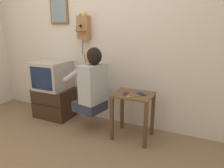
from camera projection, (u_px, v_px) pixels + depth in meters
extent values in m
plane|color=#846647|center=(73.00, 155.00, 2.25)|extent=(14.00, 14.00, 0.00)
cube|color=beige|center=(111.00, 36.00, 2.80)|extent=(6.80, 0.05, 2.55)
cube|color=brown|center=(133.00, 95.00, 2.47)|extent=(0.48, 0.39, 0.02)
cube|color=#523822|center=(112.00, 119.00, 2.49)|extent=(0.04, 0.04, 0.58)
cube|color=#523822|center=(145.00, 126.00, 2.31)|extent=(0.04, 0.04, 0.58)
cube|color=#523822|center=(122.00, 109.00, 2.79)|extent=(0.04, 0.04, 0.58)
cube|color=#523822|center=(153.00, 115.00, 2.61)|extent=(0.04, 0.04, 0.58)
cube|color=#2D3347|center=(90.00, 105.00, 2.75)|extent=(0.42, 0.41, 0.14)
cube|color=#ADADB2|center=(93.00, 84.00, 2.62)|extent=(0.28, 0.41, 0.51)
sphere|color=#A37556|center=(93.00, 57.00, 2.53)|extent=(0.19, 0.19, 0.19)
ellipsoid|color=black|center=(94.00, 56.00, 2.51)|extent=(0.23, 0.23, 0.22)
cylinder|color=#ADADB2|center=(72.00, 76.00, 2.60)|extent=(0.29, 0.13, 0.21)
cylinder|color=#ADADB2|center=(88.00, 72.00, 2.85)|extent=(0.29, 0.13, 0.21)
sphere|color=#A37556|center=(66.00, 80.00, 2.69)|extent=(0.09, 0.09, 0.09)
sphere|color=#A37556|center=(82.00, 76.00, 2.94)|extent=(0.09, 0.09, 0.09)
cube|color=#382316|center=(55.00, 102.00, 3.20)|extent=(0.59, 0.41, 0.47)
cube|color=black|center=(45.00, 105.00, 3.01)|extent=(0.53, 0.01, 0.02)
cube|color=#ADA89E|center=(53.00, 75.00, 3.09)|extent=(0.47, 0.50, 0.42)
cube|color=#0C1938|center=(41.00, 79.00, 2.87)|extent=(0.39, 0.01, 0.33)
cube|color=#9E6B3D|center=(84.00, 28.00, 2.87)|extent=(0.17, 0.11, 0.33)
cube|color=#9E6B3D|center=(81.00, 31.00, 2.80)|extent=(0.16, 0.07, 0.03)
sphere|color=#B79338|center=(80.00, 14.00, 2.82)|extent=(0.05, 0.05, 0.05)
sphere|color=#B79338|center=(85.00, 14.00, 2.79)|extent=(0.05, 0.05, 0.05)
cone|color=black|center=(80.00, 26.00, 2.77)|extent=(0.04, 0.05, 0.04)
cylinder|color=black|center=(77.00, 29.00, 2.92)|extent=(0.03, 0.03, 0.09)
cylinder|color=black|center=(83.00, 46.00, 2.93)|extent=(0.04, 0.04, 0.22)
cylinder|color=black|center=(85.00, 59.00, 2.97)|extent=(0.07, 0.06, 0.19)
cube|color=brown|center=(59.00, 11.00, 3.02)|extent=(0.33, 0.02, 0.40)
cube|color=gray|center=(59.00, 11.00, 3.01)|extent=(0.28, 0.01, 0.34)
cube|color=maroon|center=(126.00, 94.00, 2.46)|extent=(0.08, 0.13, 0.01)
cube|color=black|center=(126.00, 93.00, 2.46)|extent=(0.06, 0.10, 0.00)
cube|color=navy|center=(141.00, 94.00, 2.45)|extent=(0.13, 0.12, 0.01)
cube|color=black|center=(141.00, 93.00, 2.44)|extent=(0.11, 0.10, 0.00)
cylinder|color=orange|center=(133.00, 96.00, 2.36)|extent=(0.12, 0.13, 0.01)
cube|color=white|center=(128.00, 96.00, 2.33)|extent=(0.03, 0.03, 0.01)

